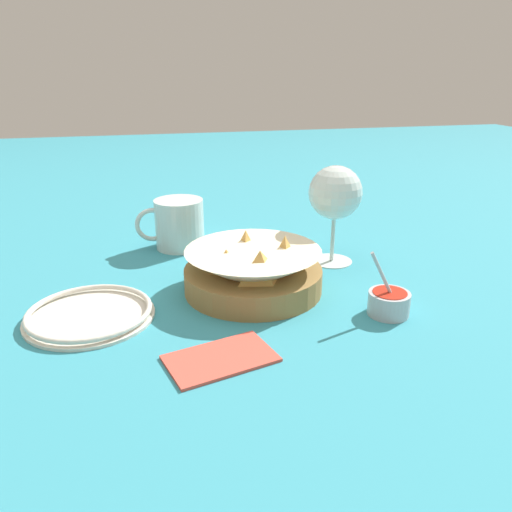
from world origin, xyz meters
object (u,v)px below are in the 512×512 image
at_px(beer_mug, 179,226).
at_px(sauce_cup, 389,302).
at_px(food_basket, 256,272).
at_px(wine_glass, 335,195).
at_px(side_plate, 90,314).

bearing_deg(beer_mug, sauce_cup, 126.80).
relative_size(food_basket, sauce_cup, 2.20).
xyz_separation_m(food_basket, wine_glass, (-0.17, -0.09, 0.09)).
bearing_deg(beer_mug, food_basket, 113.28).
xyz_separation_m(beer_mug, side_plate, (0.15, 0.27, -0.04)).
bearing_deg(wine_glass, food_basket, 28.81).
distance_m(sauce_cup, side_plate, 0.43).
bearing_deg(food_basket, sauce_cup, 143.32).
bearing_deg(sauce_cup, wine_glass, -89.30).
bearing_deg(food_basket, wine_glass, -151.19).
distance_m(wine_glass, beer_mug, 0.31).
bearing_deg(side_plate, sauce_cup, 168.34).
distance_m(sauce_cup, beer_mug, 0.45).
distance_m(sauce_cup, wine_glass, 0.24).
bearing_deg(wine_glass, side_plate, 17.06).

